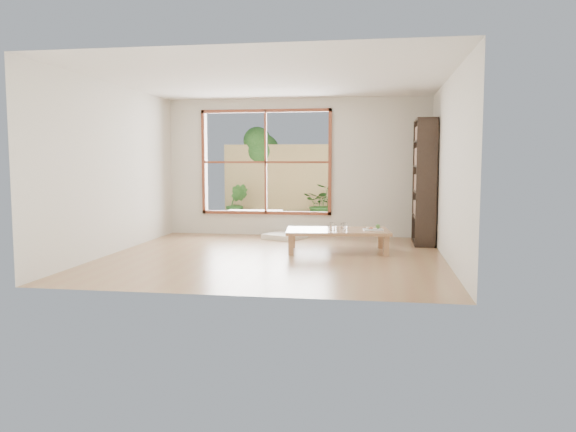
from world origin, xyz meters
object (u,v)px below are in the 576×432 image
object	(u,v)px
food_tray	(374,229)
garden_bench	(256,213)
low_table	(337,232)
bookshelf	(424,182)

from	to	relation	value
food_tray	garden_bench	xyz separation A→B (m)	(-2.49, 2.80, -0.04)
low_table	garden_bench	distance (m)	3.41
bookshelf	food_tray	size ratio (longest dim) A/B	6.51
garden_bench	food_tray	bearing A→B (deg)	-53.36
bookshelf	low_table	bearing A→B (deg)	-142.45
bookshelf	garden_bench	world-z (taller)	bookshelf
food_tray	garden_bench	bearing A→B (deg)	122.42
garden_bench	bookshelf	bearing A→B (deg)	-32.54
low_table	bookshelf	world-z (taller)	bookshelf
food_tray	garden_bench	distance (m)	3.75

